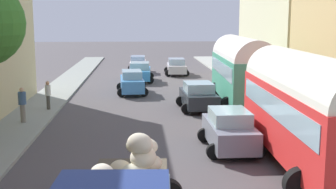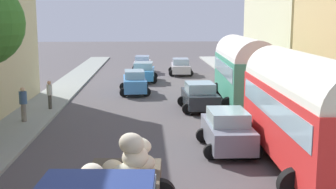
{
  "view_description": "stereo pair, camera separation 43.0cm",
  "coord_description": "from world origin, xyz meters",
  "px_view_note": "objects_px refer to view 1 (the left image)",
  "views": [
    {
      "loc": [
        -1.45,
        1.82,
        5.27
      ],
      "look_at": [
        0.0,
        23.7,
        1.52
      ],
      "focal_mm": 47.94,
      "sensor_mm": 36.0,
      "label": 1
    },
    {
      "loc": [
        -1.02,
        1.79,
        5.27
      ],
      "look_at": [
        0.0,
        23.7,
        1.52
      ],
      "focal_mm": 47.94,
      "sensor_mm": 36.0,
      "label": 2
    }
  ],
  "objects_px": {
    "parked_bus_1": "(241,68)",
    "car_0": "(132,82)",
    "pedestrian_0": "(22,104)",
    "car_6": "(176,67)",
    "car_4": "(229,130)",
    "parked_bus_0": "(307,105)",
    "pedestrian_2": "(48,94)",
    "car_2": "(138,64)",
    "car_5": "(198,96)",
    "car_1": "(140,72)"
  },
  "relations": [
    {
      "from": "car_6",
      "to": "car_2",
      "type": "bearing_deg",
      "value": 151.23
    },
    {
      "from": "pedestrian_0",
      "to": "pedestrian_2",
      "type": "distance_m",
      "value": 3.22
    },
    {
      "from": "parked_bus_0",
      "to": "parked_bus_1",
      "type": "distance_m",
      "value": 11.56
    },
    {
      "from": "car_4",
      "to": "pedestrian_0",
      "type": "height_order",
      "value": "pedestrian_0"
    },
    {
      "from": "car_1",
      "to": "car_4",
      "type": "bearing_deg",
      "value": -80.08
    },
    {
      "from": "car_2",
      "to": "car_6",
      "type": "relative_size",
      "value": 0.94
    },
    {
      "from": "car_2",
      "to": "pedestrian_0",
      "type": "bearing_deg",
      "value": -104.9
    },
    {
      "from": "parked_bus_1",
      "to": "pedestrian_0",
      "type": "bearing_deg",
      "value": -159.93
    },
    {
      "from": "parked_bus_1",
      "to": "car_6",
      "type": "xyz_separation_m",
      "value": [
        -2.65,
        15.14,
        -1.53
      ]
    },
    {
      "from": "car_1",
      "to": "car_6",
      "type": "xyz_separation_m",
      "value": [
        3.44,
        4.34,
        -0.04
      ]
    },
    {
      "from": "parked_bus_0",
      "to": "car_2",
      "type": "xyz_separation_m",
      "value": [
        -5.92,
        28.68,
        -1.44
      ]
    },
    {
      "from": "car_4",
      "to": "car_0",
      "type": "bearing_deg",
      "value": 106.33
    },
    {
      "from": "car_2",
      "to": "pedestrian_2",
      "type": "height_order",
      "value": "pedestrian_2"
    },
    {
      "from": "car_4",
      "to": "pedestrian_0",
      "type": "xyz_separation_m",
      "value": [
        -9.39,
        4.92,
        0.25
      ]
    },
    {
      "from": "parked_bus_0",
      "to": "car_0",
      "type": "distance_m",
      "value": 17.52
    },
    {
      "from": "parked_bus_1",
      "to": "car_6",
      "type": "distance_m",
      "value": 15.45
    },
    {
      "from": "parked_bus_1",
      "to": "car_0",
      "type": "relative_size",
      "value": 2.11
    },
    {
      "from": "car_5",
      "to": "pedestrian_2",
      "type": "relative_size",
      "value": 2.2
    },
    {
      "from": "car_0",
      "to": "car_6",
      "type": "height_order",
      "value": "car_0"
    },
    {
      "from": "car_2",
      "to": "car_0",
      "type": "bearing_deg",
      "value": -91.99
    },
    {
      "from": "car_5",
      "to": "pedestrian_0",
      "type": "relative_size",
      "value": 2.05
    },
    {
      "from": "parked_bus_1",
      "to": "car_5",
      "type": "relative_size",
      "value": 2.31
    },
    {
      "from": "parked_bus_1",
      "to": "car_0",
      "type": "xyz_separation_m",
      "value": [
        -6.68,
        4.71,
        -1.48
      ]
    },
    {
      "from": "car_6",
      "to": "parked_bus_0",
      "type": "bearing_deg",
      "value": -85.03
    },
    {
      "from": "car_0",
      "to": "pedestrian_2",
      "type": "xyz_separation_m",
      "value": [
        -4.66,
        -5.93,
        0.2
      ]
    },
    {
      "from": "parked_bus_1",
      "to": "car_0",
      "type": "distance_m",
      "value": 8.31
    },
    {
      "from": "parked_bus_0",
      "to": "car_2",
      "type": "distance_m",
      "value": 29.32
    },
    {
      "from": "parked_bus_1",
      "to": "pedestrian_0",
      "type": "height_order",
      "value": "parked_bus_1"
    },
    {
      "from": "car_1",
      "to": "car_6",
      "type": "distance_m",
      "value": 5.54
    },
    {
      "from": "car_1",
      "to": "car_5",
      "type": "distance_m",
      "value": 12.43
    },
    {
      "from": "car_0",
      "to": "car_4",
      "type": "bearing_deg",
      "value": -73.67
    },
    {
      "from": "parked_bus_1",
      "to": "pedestrian_0",
      "type": "distance_m",
      "value": 12.81
    },
    {
      "from": "pedestrian_2",
      "to": "parked_bus_1",
      "type": "bearing_deg",
      "value": 6.12
    },
    {
      "from": "car_1",
      "to": "car_5",
      "type": "xyz_separation_m",
      "value": [
        3.35,
        -11.97,
        -0.01
      ]
    },
    {
      "from": "car_6",
      "to": "parked_bus_1",
      "type": "bearing_deg",
      "value": -80.07
    },
    {
      "from": "pedestrian_0",
      "to": "parked_bus_0",
      "type": "bearing_deg",
      "value": -31.66
    },
    {
      "from": "parked_bus_0",
      "to": "car_5",
      "type": "relative_size",
      "value": 2.53
    },
    {
      "from": "car_1",
      "to": "pedestrian_2",
      "type": "distance_m",
      "value": 13.11
    },
    {
      "from": "parked_bus_0",
      "to": "parked_bus_1",
      "type": "height_order",
      "value": "parked_bus_1"
    },
    {
      "from": "car_0",
      "to": "car_4",
      "type": "relative_size",
      "value": 1.1
    },
    {
      "from": "car_0",
      "to": "car_2",
      "type": "bearing_deg",
      "value": 88.01
    },
    {
      "from": "parked_bus_1",
      "to": "car_5",
      "type": "bearing_deg",
      "value": -156.9
    },
    {
      "from": "parked_bus_0",
      "to": "car_6",
      "type": "distance_m",
      "value": 26.84
    },
    {
      "from": "car_1",
      "to": "parked_bus_0",
      "type": "bearing_deg",
      "value": -75.54
    },
    {
      "from": "pedestrian_2",
      "to": "car_4",
      "type": "bearing_deg",
      "value": -42.67
    },
    {
      "from": "car_1",
      "to": "car_4",
      "type": "relative_size",
      "value": 1.12
    },
    {
      "from": "car_1",
      "to": "car_6",
      "type": "height_order",
      "value": "car_1"
    },
    {
      "from": "car_4",
      "to": "pedestrian_0",
      "type": "bearing_deg",
      "value": 152.36
    },
    {
      "from": "car_0",
      "to": "car_4",
      "type": "distance_m",
      "value": 14.59
    },
    {
      "from": "parked_bus_0",
      "to": "car_4",
      "type": "xyz_separation_m",
      "value": [
        -2.25,
        2.26,
        -1.43
      ]
    }
  ]
}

